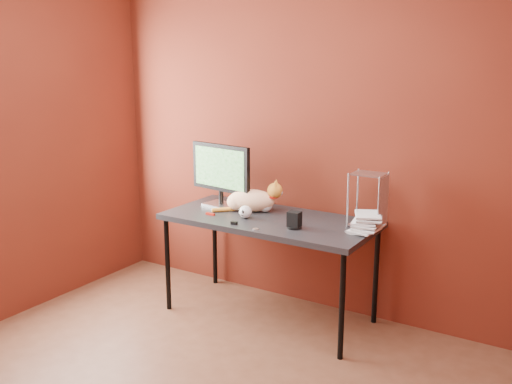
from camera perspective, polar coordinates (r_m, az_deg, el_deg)
The scene contains 11 objects.
room at distance 2.72m, azimuth -10.58°, elevation 4.37°, with size 3.52×3.52×2.61m.
desk at distance 4.06m, azimuth 1.33°, elevation -3.25°, with size 1.50×0.70×0.75m.
monitor at distance 4.29m, azimuth -3.55°, elevation 2.00°, with size 0.55×0.21×0.48m.
cat at distance 4.19m, azimuth -0.41°, elevation -0.82°, with size 0.46×0.34×0.24m.
skull_mug at distance 4.02m, azimuth -1.08°, elevation -1.99°, with size 0.09×0.10×0.09m.
speaker at distance 3.79m, azimuth 3.86°, elevation -2.87°, with size 0.10×0.10×0.11m.
book_stack at distance 3.69m, azimuth 10.31°, elevation 6.03°, with size 0.24×0.26×1.31m.
wire_rack at distance 3.87m, azimuth 11.10°, elevation -0.74°, with size 0.22×0.19×0.37m.
pocket_knife at distance 4.12m, azimuth -4.59°, elevation -2.21°, with size 0.07×0.02×0.01m, color #A7170C.
black_gadget at distance 3.88m, azimuth -2.21°, elevation -3.11°, with size 0.04×0.03×0.02m, color black.
washer at distance 3.77m, azimuth -0.04°, elevation -3.71°, with size 0.04×0.04×0.00m, color #AFB0B4.
Camera 1 is at (1.81, -1.99, 1.86)m, focal length 40.00 mm.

